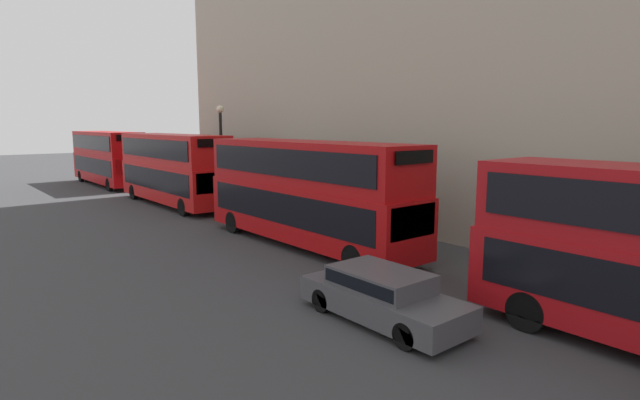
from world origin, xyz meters
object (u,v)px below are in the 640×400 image
Objects in this scene: car_hatchback at (382,294)px; pedestrian at (319,215)px; bus_third_in_queue at (173,166)px; bus_trailing at (107,156)px; bus_second_in_queue at (306,189)px.

car_hatchback is 11.05m from pedestrian.
bus_trailing is at bearing 90.00° from bus_third_in_queue.
bus_third_in_queue reaches higher than car_hatchback.
bus_second_in_queue reaches higher than car_hatchback.
bus_second_in_queue is at bearing -90.00° from bus_third_in_queue.
bus_trailing reaches higher than bus_third_in_queue.
bus_trailing is at bearing 84.38° from car_hatchback.
pedestrian is (5.64, 9.50, 0.06)m from car_hatchback.
bus_third_in_queue is 12.01m from pedestrian.
bus_second_in_queue is 8.48m from car_hatchback.
pedestrian is at bearing 59.30° from car_hatchback.
bus_second_in_queue is 6.87× the size of pedestrian.
pedestrian is at bearing -84.89° from bus_trailing.
bus_second_in_queue is 13.60m from bus_third_in_queue.
bus_trailing is at bearing 95.11° from pedestrian.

